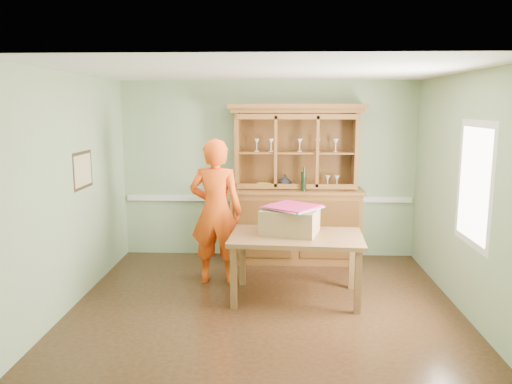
{
  "coord_description": "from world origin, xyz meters",
  "views": [
    {
      "loc": [
        0.13,
        -5.63,
        2.33
      ],
      "look_at": [
        -0.12,
        0.4,
        1.28
      ],
      "focal_mm": 35.0,
      "sensor_mm": 36.0,
      "label": 1
    }
  ],
  "objects_px": {
    "china_hutch": "(295,207)",
    "person": "(216,212)",
    "cardboard_box": "(290,221)",
    "dining_table": "(296,243)"
  },
  "relations": [
    {
      "from": "china_hutch",
      "to": "cardboard_box",
      "type": "distance_m",
      "value": 1.46
    },
    {
      "from": "china_hutch",
      "to": "person",
      "type": "xyz_separation_m",
      "value": [
        -1.08,
        -1.01,
        0.14
      ]
    },
    {
      "from": "dining_table",
      "to": "person",
      "type": "distance_m",
      "value": 1.19
    },
    {
      "from": "dining_table",
      "to": "china_hutch",
      "type": "bearing_deg",
      "value": 92.02
    },
    {
      "from": "dining_table",
      "to": "cardboard_box",
      "type": "xyz_separation_m",
      "value": [
        -0.08,
        0.09,
        0.25
      ]
    },
    {
      "from": "china_hutch",
      "to": "cardboard_box",
      "type": "xyz_separation_m",
      "value": [
        -0.12,
        -1.45,
        0.12
      ]
    },
    {
      "from": "china_hutch",
      "to": "person",
      "type": "bearing_deg",
      "value": -136.82
    },
    {
      "from": "dining_table",
      "to": "cardboard_box",
      "type": "distance_m",
      "value": 0.27
    },
    {
      "from": "cardboard_box",
      "to": "person",
      "type": "height_order",
      "value": "person"
    },
    {
      "from": "china_hutch",
      "to": "dining_table",
      "type": "height_order",
      "value": "china_hutch"
    }
  ]
}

